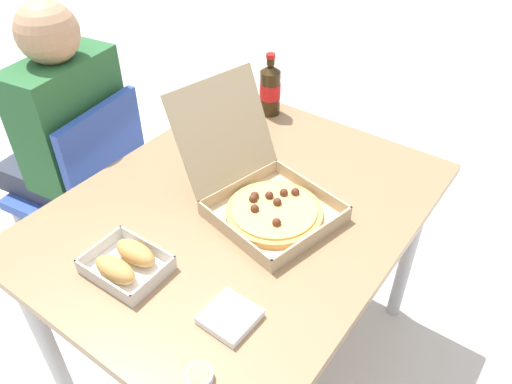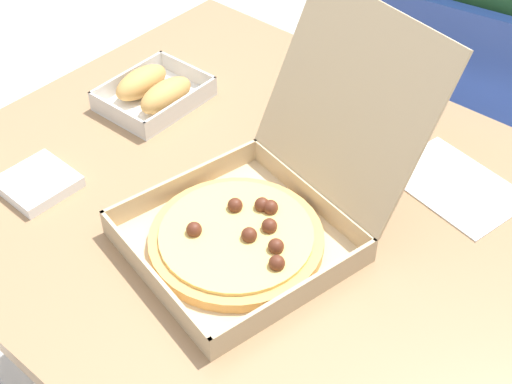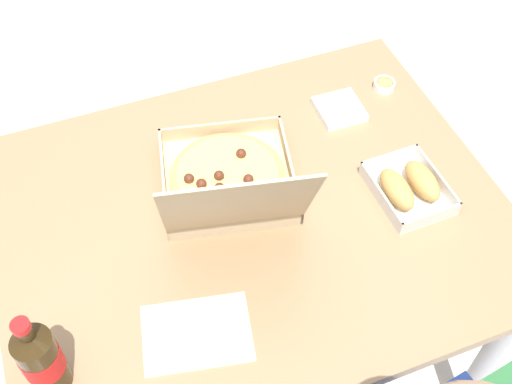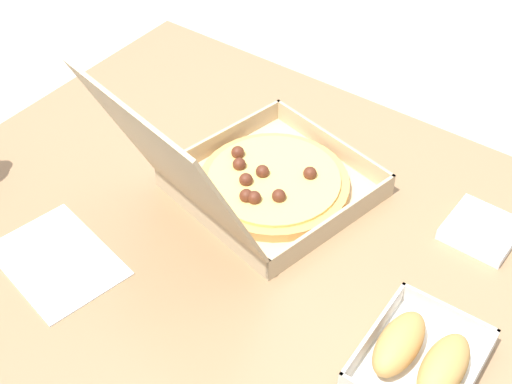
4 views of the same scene
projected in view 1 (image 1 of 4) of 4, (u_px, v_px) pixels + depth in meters
ground_plane at (243, 350)px, 1.84m from camera, size 10.00×10.00×0.00m
dining_table at (240, 226)px, 1.45m from camera, size 1.12×0.89×0.70m
chair at (89, 186)px, 1.84m from camera, size 0.45×0.45×0.83m
diner_person at (64, 134)px, 1.73m from camera, size 0.38×0.44×1.15m
pizza_box_open at (265, 198)px, 1.36m from camera, size 0.38×0.47×0.32m
bread_side_box at (126, 263)px, 1.20m from camera, size 0.15×0.19×0.06m
cola_bottle at (270, 89)px, 1.75m from camera, size 0.07×0.07×0.22m
paper_menu at (220, 146)px, 1.63m from camera, size 0.24×0.19×0.00m
napkin_pile at (230, 317)px, 1.09m from camera, size 0.11×0.11×0.02m
dipping_sauce_cup at (199, 376)px, 0.98m from camera, size 0.06×0.06×0.02m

